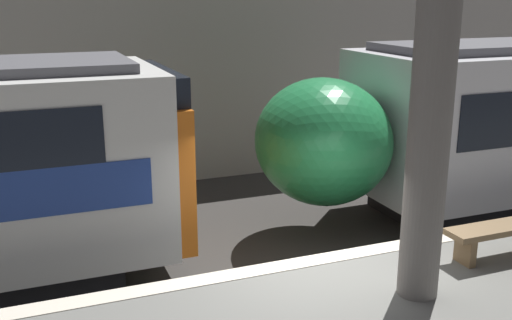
% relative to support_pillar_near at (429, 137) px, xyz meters
% --- Properties ---
extents(station_rear_barrier, '(50.00, 0.15, 4.62)m').
position_rel_support_pillar_near_xyz_m(station_rear_barrier, '(-0.67, 8.43, -0.59)').
color(station_rear_barrier, '#9E998E').
rests_on(station_rear_barrier, ground).
extents(support_pillar_near, '(0.46, 0.46, 3.74)m').
position_rel_support_pillar_near_xyz_m(support_pillar_near, '(0.00, 0.00, 0.00)').
color(support_pillar_near, slate).
rests_on(support_pillar_near, platform).
extents(platform_bench, '(1.50, 0.40, 0.45)m').
position_rel_support_pillar_near_xyz_m(platform_bench, '(1.58, 0.43, -1.53)').
color(platform_bench, brown).
rests_on(platform_bench, platform).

